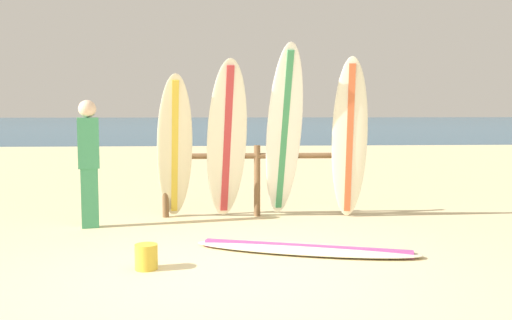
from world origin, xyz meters
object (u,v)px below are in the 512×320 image
surfboard_rack (257,171)px  small_boat_offshore (351,127)px  surfboard_lying_on_sand (306,249)px  sand_bucket (147,257)px  surfboard_leaning_center (350,140)px  surfboard_leaning_far_left (175,148)px  surfboard_leaning_left (227,141)px  surfboard_leaning_center_left (284,134)px  beachgoer_standing (89,158)px

surfboard_rack → small_boat_offshore: surfboard_rack is taller
surfboard_lying_on_sand → sand_bucket: sand_bucket is taller
surfboard_lying_on_sand → small_boat_offshore: bearing=75.9°
surfboard_lying_on_sand → surfboard_leaning_center: bearing=62.8°
surfboard_leaning_far_left → sand_bucket: 2.47m
small_boat_offshore → surfboard_lying_on_sand: bearing=-104.1°
surfboard_leaning_far_left → small_boat_offshore: size_ratio=0.91×
surfboard_lying_on_sand → small_boat_offshore: 34.67m
surfboard_leaning_left → surfboard_leaning_center: size_ratio=0.99×
surfboard_leaning_far_left → small_boat_offshore: bearing=72.7°
sand_bucket → surfboard_leaning_center: bearing=41.7°
surfboard_leaning_left → surfboard_leaning_center_left: surfboard_leaning_center_left is taller
surfboard_leaning_center_left → sand_bucket: 2.97m
surfboard_lying_on_sand → surfboard_leaning_center_left: bearing=91.4°
surfboard_leaning_center_left → surfboard_lying_on_sand: size_ratio=0.96×
surfboard_leaning_far_left → surfboard_lying_on_sand: bearing=-49.0°
small_boat_offshore → sand_bucket: 35.62m
surfboard_leaning_far_left → surfboard_leaning_left: bearing=-3.2°
surfboard_leaning_center_left → small_boat_offshore: surfboard_leaning_center_left is taller
surfboard_rack → surfboard_leaning_far_left: (-1.14, -0.25, 0.34)m
surfboard_leaning_far_left → small_boat_offshore: (9.96, 31.87, -0.74)m
surfboard_leaning_left → beachgoer_standing: (-1.77, -0.33, -0.19)m
small_boat_offshore → sand_bucket: small_boat_offshore is taller
surfboard_leaning_far_left → surfboard_leaning_center: (2.37, -0.12, 0.11)m
surfboard_leaning_left → surfboard_leaning_center_left: size_ratio=0.92×
sand_bucket → surfboard_rack: bearing=64.5°
surfboard_rack → surfboard_leaning_center_left: bearing=-38.3°
beachgoer_standing → surfboard_leaning_center_left: bearing=7.8°
surfboard_rack → beachgoer_standing: size_ratio=1.64×
surfboard_leaning_far_left → surfboard_leaning_center_left: 1.50m
surfboard_leaning_center → surfboard_leaning_center_left: bearing=173.6°
surfboard_leaning_center → sand_bucket: 3.43m
surfboard_rack → surfboard_leaning_center: (1.23, -0.37, 0.45)m
surfboard_leaning_center → surfboard_leaning_left: bearing=177.2°
surfboard_rack → beachgoer_standing: beachgoer_standing is taller
surfboard_leaning_left → surfboard_lying_on_sand: size_ratio=0.88×
surfboard_lying_on_sand → sand_bucket: bearing=-161.3°
surfboard_leaning_left → sand_bucket: (-0.79, -2.27, -0.97)m
sand_bucket → surfboard_leaning_left: bearing=70.8°
surfboard_leaning_left → small_boat_offshore: bearing=73.8°
surfboard_leaning_far_left → sand_bucket: (-0.09, -2.31, -0.87)m
surfboard_leaning_center_left → small_boat_offshore: 33.02m
small_boat_offshore → sand_bucket: bearing=-106.4°
surfboard_leaning_center_left → sand_bucket: surfboard_leaning_center_left is taller
surfboard_lying_on_sand → beachgoer_standing: 3.06m
surfboard_leaning_center → surfboard_lying_on_sand: size_ratio=0.89×
surfboard_leaning_center → small_boat_offshore: bearing=76.7°
surfboard_leaning_center → beachgoer_standing: size_ratio=1.35×
surfboard_rack → sand_bucket: bearing=-115.5°
surfboard_rack → surfboard_leaning_center: size_ratio=1.22×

